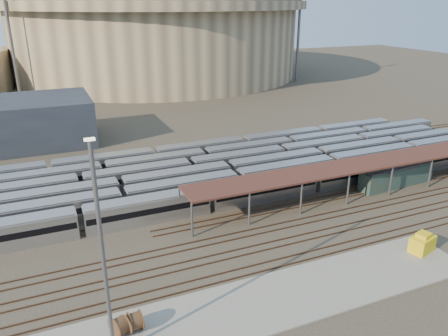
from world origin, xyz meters
TOP-DOWN VIEW (x-y plane):
  - ground at (0.00, 0.00)m, footprint 420.00×420.00m
  - apron at (-5.00, -15.00)m, footprint 50.00×9.00m
  - subway_trains at (0.12, 18.50)m, footprint 121.97×23.90m
  - inspection_shed at (22.00, 4.00)m, footprint 60.30×6.00m
  - empty_tracks at (0.00, -5.00)m, footprint 170.00×9.62m
  - stadium at (25.00, 140.00)m, footprint 124.00×124.00m
  - floodlight_0 at (-30.00, 110.00)m, footprint 4.00×1.00m
  - floodlight_2 at (70.00, 100.00)m, footprint 4.00×1.00m
  - floodlight_3 at (-10.00, 160.00)m, footprint 4.00×1.00m
  - teal_boxcar at (30.07, 4.00)m, footprint 14.77×3.76m
  - cable_reel_west at (-20.54, -13.82)m, footprint 1.87×2.32m
  - cable_reel_east at (-19.05, -13.68)m, footprint 1.29×2.09m
  - yard_light_pole at (-21.57, -16.17)m, footprint 0.80×0.36m
  - yellow_equipment at (17.46, -13.91)m, footprint 3.70×2.85m

SIDE VIEW (x-z plane):
  - ground at x=0.00m, z-range 0.00..0.00m
  - empty_tracks at x=0.00m, z-range 0.00..0.18m
  - apron at x=-5.00m, z-range 0.00..0.20m
  - cable_reel_east at x=-19.05m, z-range 0.20..2.19m
  - cable_reel_west at x=-20.54m, z-range 0.20..2.23m
  - yellow_equipment at x=17.46m, z-range 0.20..2.24m
  - teal_boxcar at x=30.07m, z-range 0.00..3.41m
  - subway_trains at x=0.12m, z-range 0.00..3.60m
  - inspection_shed at x=22.00m, z-range 2.33..7.63m
  - yard_light_pole at x=-21.57m, z-range 0.28..20.65m
  - stadium at x=25.00m, z-range 0.22..32.72m
  - floodlight_0 at x=-30.00m, z-range 1.45..39.85m
  - floodlight_2 at x=70.00m, z-range 1.45..39.85m
  - floodlight_3 at x=-10.00m, z-range 1.45..39.85m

